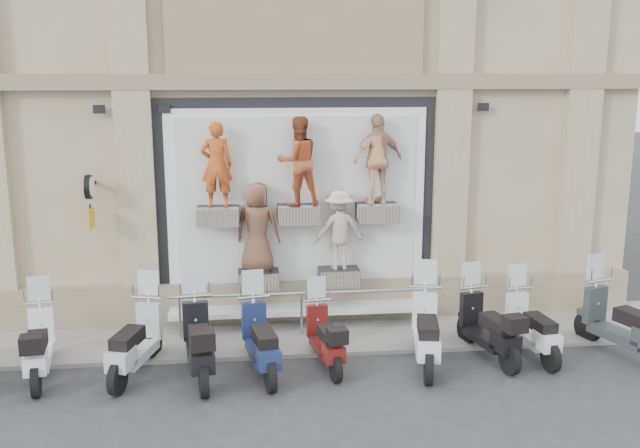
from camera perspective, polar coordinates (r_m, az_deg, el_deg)
The scene contains 15 objects.
ground at distance 12.11m, azimuth -0.67°, elevation -12.52°, with size 90.00×90.00×0.00m, color #2F2F32.
sidewalk at distance 14.02m, azimuth -1.51°, elevation -8.79°, with size 16.00×2.20×0.08m, color gray.
building at distance 18.00m, azimuth -2.95°, elevation 15.20°, with size 14.00×8.60×12.00m, color tan, non-canonical shape.
shop_vitrine at distance 13.99m, azimuth -1.48°, elevation 1.30°, with size 5.60×0.83×4.30m.
guard_rail at distance 13.78m, azimuth -1.49°, elevation -7.29°, with size 5.06×0.10×0.93m, color #9EA0A5, non-canonical shape.
clock_sign_bracket at distance 13.90m, azimuth -17.96°, elevation 2.25°, with size 0.10×0.80×1.02m.
scooter_b at distance 12.82m, azimuth -21.66°, elevation -8.14°, with size 0.57×1.97×1.60m, color white, non-canonical shape.
scooter_c at distance 12.44m, azimuth -14.61°, elevation -8.12°, with size 0.59×2.04×1.66m, color #A9B1B7, non-canonical shape.
scooter_d at distance 12.13m, azimuth -9.71°, elevation -8.25°, with size 0.62×2.12×1.73m, color black, non-canonical shape.
scooter_e at distance 12.15m, azimuth -4.77°, elevation -8.27°, with size 0.59×2.03×1.65m, color #162150, non-canonical shape.
scooter_f at distance 12.41m, azimuth 0.41°, elevation -8.23°, with size 0.52×1.80×1.46m, color #58100F, non-canonical shape.
scooter_g at distance 12.56m, azimuth 8.55°, elevation -7.47°, with size 0.62×2.13×1.73m, color silver, non-canonical shape.
scooter_h at distance 13.08m, azimuth 13.34°, elevation -7.12°, with size 0.58×1.99×1.62m, color black, non-canonical shape.
scooter_i at distance 13.38m, azimuth 16.63°, elevation -7.00°, with size 0.56×1.91×1.56m, color silver, non-canonical shape.
scooter_j at distance 13.89m, azimuth 23.10°, elevation -6.37°, with size 0.63×2.14×1.74m, color #272D2F, non-canonical shape.
Camera 1 is at (-1.05, -10.94, 5.08)m, focal length 40.00 mm.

